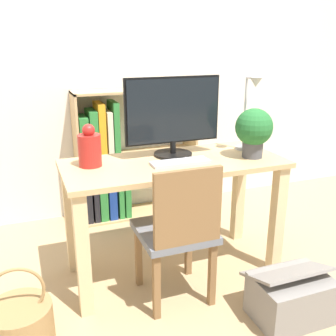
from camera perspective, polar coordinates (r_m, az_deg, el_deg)
name	(u,v)px	position (r m, az deg, el deg)	size (l,w,h in m)	color
ground_plane	(173,269)	(2.64, 0.80, -14.39)	(10.00, 10.00, 0.00)	tan
wall_back	(124,55)	(3.26, -6.46, 15.99)	(8.00, 0.05, 2.60)	silver
desk	(174,185)	(2.37, 0.86, -2.55)	(1.31, 0.58, 0.73)	tan
monitor	(173,114)	(2.38, 0.73, 7.84)	(0.60, 0.24, 0.48)	black
keyboard	(180,162)	(2.28, 1.75, 0.86)	(0.35, 0.11, 0.02)	#B2B2B7
vase	(90,148)	(2.25, -11.31, 2.80)	(0.13, 0.13, 0.24)	#B2231E
desk_lamp	(250,106)	(2.52, 11.83, 8.73)	(0.10, 0.19, 0.47)	#B7B7BC
potted_plant	(254,130)	(2.42, 12.36, 5.45)	(0.23, 0.23, 0.30)	#4C4C51
chair	(178,229)	(2.14, 1.52, -8.90)	(0.40, 0.40, 0.82)	slate
bookshelf	(114,162)	(3.20, -7.87, 0.90)	(0.98, 0.28, 1.05)	tan
basket	(20,324)	(2.15, -20.64, -20.43)	(0.31, 0.31, 0.42)	#997547
storage_box	(291,296)	(2.28, 17.39, -17.33)	(0.41, 0.34, 0.31)	gray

